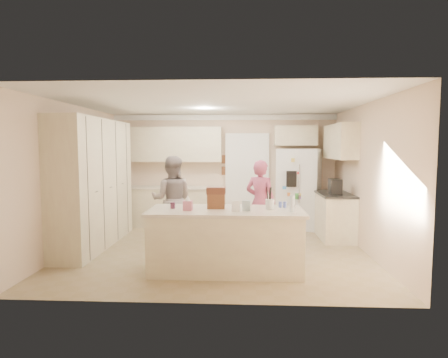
{
  "coord_description": "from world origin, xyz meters",
  "views": [
    {
      "loc": [
        0.45,
        -6.55,
        1.85
      ],
      "look_at": [
        0.1,
        0.35,
        1.25
      ],
      "focal_mm": 30.0,
      "sensor_mm": 36.0,
      "label": 1
    }
  ],
  "objects_px": {
    "utensil_crock": "(270,204)",
    "teen_boy": "(172,199)",
    "tissue_box": "(188,206)",
    "dollhouse_body": "(216,201)",
    "coffee_maker": "(335,187)",
    "teen_girl": "(260,203)",
    "refrigerator": "(299,189)",
    "island_base": "(226,242)"
  },
  "relations": [
    {
      "from": "coffee_maker",
      "to": "dollhouse_body",
      "type": "height_order",
      "value": "coffee_maker"
    },
    {
      "from": "refrigerator",
      "to": "tissue_box",
      "type": "bearing_deg",
      "value": -103.67
    },
    {
      "from": "refrigerator",
      "to": "coffee_maker",
      "type": "bearing_deg",
      "value": -45.54
    },
    {
      "from": "island_base",
      "to": "tissue_box",
      "type": "xyz_separation_m",
      "value": [
        -0.55,
        -0.1,
        0.56
      ]
    },
    {
      "from": "refrigerator",
      "to": "coffee_maker",
      "type": "height_order",
      "value": "refrigerator"
    },
    {
      "from": "tissue_box",
      "to": "teen_girl",
      "type": "relative_size",
      "value": 0.09
    },
    {
      "from": "refrigerator",
      "to": "utensil_crock",
      "type": "bearing_deg",
      "value": -86.53
    },
    {
      "from": "island_base",
      "to": "dollhouse_body",
      "type": "bearing_deg",
      "value": 146.31
    },
    {
      "from": "refrigerator",
      "to": "island_base",
      "type": "bearing_deg",
      "value": -96.85
    },
    {
      "from": "tissue_box",
      "to": "teen_boy",
      "type": "xyz_separation_m",
      "value": [
        -0.57,
        1.73,
        -0.16
      ]
    },
    {
      "from": "utensil_crock",
      "to": "tissue_box",
      "type": "distance_m",
      "value": 1.21
    },
    {
      "from": "utensil_crock",
      "to": "dollhouse_body",
      "type": "xyz_separation_m",
      "value": [
        -0.8,
        0.05,
        0.04
      ]
    },
    {
      "from": "refrigerator",
      "to": "teen_boy",
      "type": "distance_m",
      "value": 3.0
    },
    {
      "from": "refrigerator",
      "to": "tissue_box",
      "type": "xyz_separation_m",
      "value": [
        -2.07,
        -3.14,
        0.1
      ]
    },
    {
      "from": "utensil_crock",
      "to": "dollhouse_body",
      "type": "distance_m",
      "value": 0.8
    },
    {
      "from": "tissue_box",
      "to": "refrigerator",
      "type": "bearing_deg",
      "value": 56.62
    },
    {
      "from": "coffee_maker",
      "to": "teen_girl",
      "type": "distance_m",
      "value": 1.54
    },
    {
      "from": "teen_boy",
      "to": "teen_girl",
      "type": "relative_size",
      "value": 1.04
    },
    {
      "from": "refrigerator",
      "to": "teen_boy",
      "type": "height_order",
      "value": "refrigerator"
    },
    {
      "from": "utensil_crock",
      "to": "teen_girl",
      "type": "bearing_deg",
      "value": 92.7
    },
    {
      "from": "utensil_crock",
      "to": "dollhouse_body",
      "type": "relative_size",
      "value": 0.58
    },
    {
      "from": "utensil_crock",
      "to": "teen_boy",
      "type": "bearing_deg",
      "value": 138.2
    },
    {
      "from": "island_base",
      "to": "teen_boy",
      "type": "relative_size",
      "value": 1.32
    },
    {
      "from": "island_base",
      "to": "utensil_crock",
      "type": "xyz_separation_m",
      "value": [
        0.65,
        0.05,
        0.56
      ]
    },
    {
      "from": "tissue_box",
      "to": "teen_girl",
      "type": "height_order",
      "value": "teen_girl"
    },
    {
      "from": "coffee_maker",
      "to": "tissue_box",
      "type": "relative_size",
      "value": 2.14
    },
    {
      "from": "utensil_crock",
      "to": "teen_boy",
      "type": "relative_size",
      "value": 0.09
    },
    {
      "from": "teen_boy",
      "to": "island_base",
      "type": "bearing_deg",
      "value": 122.83
    },
    {
      "from": "coffee_maker",
      "to": "island_base",
      "type": "xyz_separation_m",
      "value": [
        -2.05,
        -1.9,
        -0.63
      ]
    },
    {
      "from": "tissue_box",
      "to": "dollhouse_body",
      "type": "distance_m",
      "value": 0.45
    },
    {
      "from": "dollhouse_body",
      "to": "teen_boy",
      "type": "height_order",
      "value": "teen_boy"
    },
    {
      "from": "teen_boy",
      "to": "teen_girl",
      "type": "bearing_deg",
      "value": 174.9
    },
    {
      "from": "island_base",
      "to": "utensil_crock",
      "type": "relative_size",
      "value": 14.67
    },
    {
      "from": "refrigerator",
      "to": "dollhouse_body",
      "type": "relative_size",
      "value": 6.92
    },
    {
      "from": "tissue_box",
      "to": "coffee_maker",
      "type": "bearing_deg",
      "value": 37.57
    },
    {
      "from": "teen_boy",
      "to": "utensil_crock",
      "type": "bearing_deg",
      "value": 136.61
    },
    {
      "from": "coffee_maker",
      "to": "island_base",
      "type": "bearing_deg",
      "value": -137.17
    },
    {
      "from": "tissue_box",
      "to": "island_base",
      "type": "bearing_deg",
      "value": 10.3
    },
    {
      "from": "refrigerator",
      "to": "utensil_crock",
      "type": "distance_m",
      "value": 3.12
    },
    {
      "from": "coffee_maker",
      "to": "teen_boy",
      "type": "height_order",
      "value": "teen_boy"
    },
    {
      "from": "coffee_maker",
      "to": "dollhouse_body",
      "type": "distance_m",
      "value": 2.84
    },
    {
      "from": "coffee_maker",
      "to": "teen_girl",
      "type": "xyz_separation_m",
      "value": [
        -1.47,
        -0.37,
        -0.27
      ]
    }
  ]
}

